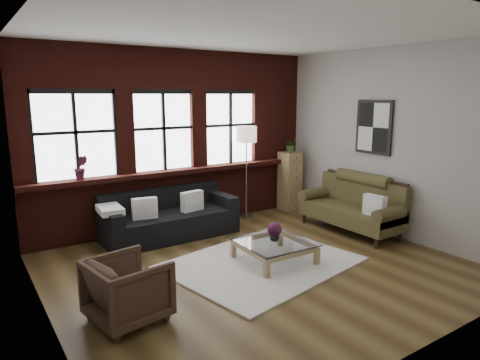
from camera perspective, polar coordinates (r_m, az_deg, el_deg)
floor at (r=6.22m, az=2.36°, el=-11.46°), size 5.50×5.50×0.00m
ceiling at (r=5.79m, az=2.63°, el=19.17°), size 5.50×5.50×0.00m
wall_back at (r=7.93m, az=-8.31°, el=5.35°), size 5.50×0.00×5.50m
wall_front at (r=4.09m, az=23.72°, el=-1.04°), size 5.50×0.00×5.50m
wall_left at (r=4.73m, az=-25.42°, el=0.39°), size 0.00×5.00×5.00m
wall_right at (r=7.74m, az=19.19°, el=4.69°), size 0.00×5.00×5.00m
brick_backwall at (r=7.88m, az=-8.12°, el=5.31°), size 5.50×0.12×3.20m
sill_ledge at (r=7.88m, az=-7.72°, el=1.21°), size 5.50×0.30×0.08m
window_left at (r=7.28m, az=-21.10°, el=5.38°), size 1.38×0.10×1.50m
window_mid at (r=7.75m, az=-10.19°, el=6.27°), size 1.38×0.10×1.50m
window_right at (r=8.41m, az=-1.38°, el=6.82°), size 1.38×0.10×1.50m
wall_poster at (r=7.87m, az=17.43°, el=6.74°), size 0.05×0.74×0.94m
shag_rug at (r=6.32m, az=2.89°, el=-10.98°), size 2.86×2.43×0.03m
dark_sofa at (r=7.42m, az=-9.32°, el=-4.46°), size 2.26×0.92×0.82m
pillow_a at (r=7.10m, az=-12.60°, el=-3.70°), size 0.42×0.21×0.34m
pillow_b at (r=7.44m, az=-6.41°, el=-2.80°), size 0.42×0.20×0.34m
vintage_settee at (r=7.82m, az=14.47°, el=-3.05°), size 0.86×1.94×1.03m
pillow_settee at (r=7.36m, az=17.52°, el=-3.26°), size 0.16×0.39×0.34m
armchair at (r=4.89m, az=-14.73°, el=-13.96°), size 0.89×0.87×0.70m
coffee_table at (r=6.34m, az=4.57°, el=-9.53°), size 1.02×1.02×0.33m
vase at (r=6.26m, az=4.60°, el=-7.52°), size 0.17×0.17×0.14m
flowers at (r=6.22m, az=4.62°, el=-6.56°), size 0.21×0.21×0.21m
drawer_chest at (r=9.08m, az=6.64°, el=-0.14°), size 0.38×0.38×1.23m
potted_plant_top at (r=8.96m, az=6.75°, el=4.72°), size 0.34×0.31×0.32m
floor_lamp at (r=8.37m, az=0.86°, el=1.49°), size 0.40×0.40×1.96m
sill_plant at (r=7.22m, az=-20.46°, el=1.58°), size 0.26×0.24×0.39m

